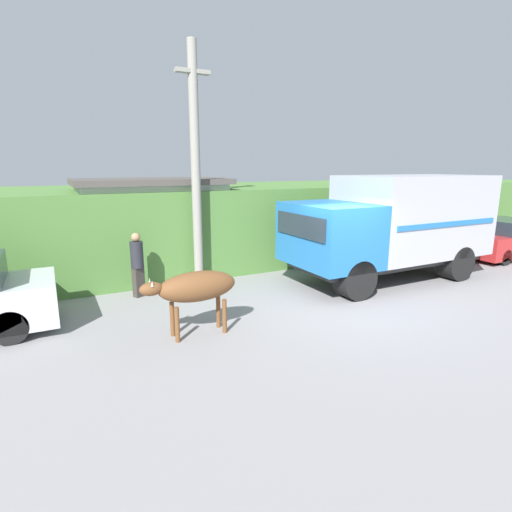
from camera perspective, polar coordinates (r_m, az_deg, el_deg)
The scene contains 8 objects.
ground_plane at distance 9.84m, azimuth 12.22°, elevation -6.93°, with size 60.00×60.00×0.00m, color gray.
hillside_embankment at distance 14.93m, azimuth -3.46°, elevation 5.07°, with size 32.00×5.86×2.58m.
building_backdrop at distance 12.41m, azimuth -14.48°, elevation 4.00°, with size 4.32×2.70×2.91m.
cargo_truck at distance 12.25m, azimuth 19.16°, elevation 4.48°, with size 6.13×2.53×3.00m.
brown_cow at distance 7.80m, azimuth -8.64°, elevation -4.49°, with size 1.89×0.59×1.28m.
hatchback_car at distance 17.03m, azimuth 31.91°, elevation 2.02°, with size 3.41×1.69×1.40m.
pedestrian_on_hill at distance 10.47m, azimuth -16.60°, elevation -0.80°, with size 0.43×0.43×1.65m.
utility_pole at distance 10.89m, azimuth -8.63°, elevation 12.67°, with size 0.90×0.25×6.35m.
Camera 1 is at (-6.01, -7.09, 3.24)m, focal length 28.00 mm.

